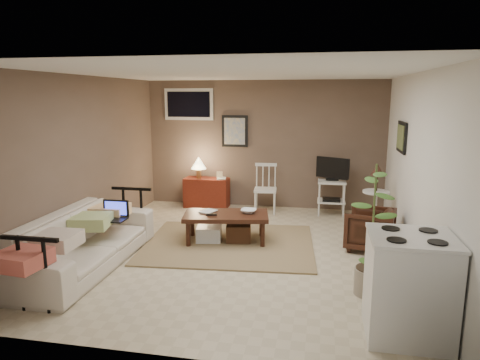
% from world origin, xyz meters
% --- Properties ---
extents(floor, '(5.00, 5.00, 0.00)m').
position_xyz_m(floor, '(0.00, 0.00, 0.00)').
color(floor, '#C1B293').
rests_on(floor, ground).
extents(art_back, '(0.50, 0.03, 0.60)m').
position_xyz_m(art_back, '(-0.55, 2.48, 1.45)').
color(art_back, black).
extents(art_right, '(0.03, 0.60, 0.45)m').
position_xyz_m(art_right, '(2.23, 1.05, 1.52)').
color(art_right, black).
extents(window, '(0.96, 0.03, 0.60)m').
position_xyz_m(window, '(-1.45, 2.48, 1.95)').
color(window, silver).
extents(rug, '(2.54, 2.10, 0.02)m').
position_xyz_m(rug, '(-0.18, 0.23, 0.01)').
color(rug, '#8A6D50').
rests_on(rug, floor).
extents(coffee_table, '(1.30, 0.82, 0.46)m').
position_xyz_m(coffee_table, '(-0.26, 0.32, 0.26)').
color(coffee_table, '#32160D').
rests_on(coffee_table, floor).
extents(sofa, '(0.68, 2.33, 0.91)m').
position_xyz_m(sofa, '(-1.80, -0.89, 0.46)').
color(sofa, beige).
rests_on(sofa, floor).
extents(sofa_pillows, '(0.45, 2.22, 0.16)m').
position_xyz_m(sofa_pillows, '(-1.74, -1.16, 0.56)').
color(sofa_pillows, beige).
rests_on(sofa_pillows, sofa).
extents(sofa_end_rails, '(0.63, 2.33, 0.78)m').
position_xyz_m(sofa_end_rails, '(-1.67, -0.89, 0.39)').
color(sofa_end_rails, black).
rests_on(sofa_end_rails, floor).
extents(laptop, '(0.36, 0.26, 0.24)m').
position_xyz_m(laptop, '(-1.58, -0.49, 0.59)').
color(laptop, black).
rests_on(laptop, sofa).
extents(red_console, '(0.84, 0.37, 0.97)m').
position_xyz_m(red_console, '(-1.07, 2.25, 0.34)').
color(red_console, maroon).
rests_on(red_console, floor).
extents(spindle_chair, '(0.43, 0.43, 0.89)m').
position_xyz_m(spindle_chair, '(0.10, 2.09, 0.42)').
color(spindle_chair, silver).
rests_on(spindle_chair, floor).
extents(tv_stand, '(0.57, 0.40, 1.04)m').
position_xyz_m(tv_stand, '(1.29, 2.13, 0.55)').
color(tv_stand, silver).
rests_on(tv_stand, floor).
extents(side_table, '(0.41, 0.41, 1.09)m').
position_xyz_m(side_table, '(1.94, 1.26, 0.67)').
color(side_table, silver).
rests_on(side_table, floor).
extents(armchair, '(0.71, 0.74, 0.64)m').
position_xyz_m(armchair, '(1.78, 0.41, 0.32)').
color(armchair, black).
rests_on(armchair, floor).
extents(potted_plant, '(0.36, 0.36, 1.45)m').
position_xyz_m(potted_plant, '(1.64, -1.02, 0.77)').
color(potted_plant, gray).
rests_on(potted_plant, floor).
extents(stove, '(0.72, 0.67, 0.95)m').
position_xyz_m(stove, '(1.87, -1.79, 0.47)').
color(stove, white).
rests_on(stove, floor).
extents(bowl, '(0.23, 0.07, 0.23)m').
position_xyz_m(bowl, '(0.07, 0.42, 0.55)').
color(bowl, '#32160D').
rests_on(bowl, coffee_table).
extents(book_table, '(0.17, 0.08, 0.25)m').
position_xyz_m(book_table, '(-0.61, 0.39, 0.56)').
color(book_table, '#32160D').
rests_on(book_table, coffee_table).
extents(book_console, '(0.17, 0.05, 0.22)m').
position_xyz_m(book_console, '(-0.84, 2.22, 0.67)').
color(book_console, '#32160D').
rests_on(book_console, red_console).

